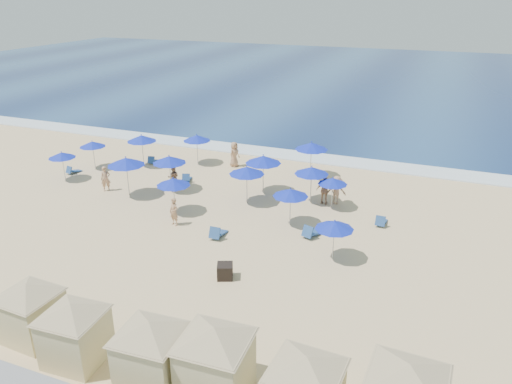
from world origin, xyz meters
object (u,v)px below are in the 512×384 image
at_px(umbrella_4, 197,138).
at_px(umbrella_7, 247,170).
at_px(umbrella_0, 92,144).
at_px(cabana_0, 30,304).
at_px(umbrella_2, 142,138).
at_px(cabana_4, 306,382).
at_px(umbrella_12, 312,171).
at_px(umbrella_5, 263,160).
at_px(umbrella_8, 291,193).
at_px(beachgoer_4, 234,154).
at_px(cabana_2, 151,345).
at_px(cabana_3, 215,352).
at_px(cabana_1, 73,325).
at_px(umbrella_10, 333,181).
at_px(beachgoer_5, 174,212).
at_px(beachgoer_1, 174,177).
at_px(umbrella_13, 169,160).
at_px(trash_bin, 225,271).
at_px(umbrella_1, 62,155).
at_px(beachgoer_2, 325,191).
at_px(umbrella_11, 335,225).
at_px(beachgoer_3, 336,190).
at_px(umbrella_6, 173,182).
at_px(umbrella_3, 126,162).
at_px(umbrella_9, 312,146).
at_px(beachgoer_0, 106,179).

bearing_deg(umbrella_4, umbrella_7, -41.11).
bearing_deg(umbrella_0, cabana_0, -58.07).
xyz_separation_m(umbrella_2, umbrella_7, (9.97, -3.64, 0.01)).
distance_m(cabana_4, umbrella_12, 17.25).
xyz_separation_m(umbrella_4, umbrella_5, (6.73, -3.63, 0.26)).
bearing_deg(cabana_0, umbrella_8, 65.06).
bearing_deg(beachgoer_4, cabana_2, -146.83).
bearing_deg(umbrella_7, umbrella_4, 138.89).
relative_size(cabana_3, umbrella_8, 2.02).
relative_size(cabana_2, umbrella_5, 1.64).
bearing_deg(cabana_1, umbrella_10, 72.29).
distance_m(cabana_3, umbrella_0, 24.72).
distance_m(umbrella_2, beachgoer_5, 10.97).
bearing_deg(cabana_1, cabana_4, 2.23).
bearing_deg(umbrella_5, beachgoer_1, -165.62).
bearing_deg(umbrella_13, umbrella_2, 141.59).
relative_size(trash_bin, beachgoer_5, 0.44).
bearing_deg(beachgoer_5, umbrella_1, 178.39).
relative_size(umbrella_10, umbrella_13, 0.82).
relative_size(umbrella_1, beachgoer_2, 1.17).
height_order(cabana_3, umbrella_11, cabana_3).
bearing_deg(cabana_0, beachgoer_3, 65.35).
xyz_separation_m(umbrella_5, umbrella_12, (3.30, -0.33, -0.20)).
height_order(umbrella_6, beachgoer_2, umbrella_6).
xyz_separation_m(umbrella_3, beachgoer_4, (3.98, 7.79, -1.38)).
xyz_separation_m(cabana_4, umbrella_0, (-21.21, 16.85, 0.30)).
xyz_separation_m(cabana_2, cabana_3, (2.18, 0.36, 0.08)).
xyz_separation_m(umbrella_0, umbrella_11, (19.66, -6.74, 0.01)).
height_order(umbrella_13, beachgoer_2, umbrella_13).
xyz_separation_m(cabana_0, umbrella_10, (7.66, 16.11, 0.28)).
xyz_separation_m(umbrella_0, umbrella_2, (3.07, 1.79, 0.29)).
xyz_separation_m(umbrella_1, beachgoer_1, (7.90, 1.41, -1.04)).
bearing_deg(umbrella_13, umbrella_1, -172.54).
bearing_deg(umbrella_8, umbrella_9, 97.61).
relative_size(cabana_3, beachgoer_5, 2.81).
bearing_deg(umbrella_7, beachgoer_0, -170.67).
distance_m(cabana_4, umbrella_3, 20.58).
bearing_deg(umbrella_0, umbrella_5, 0.45).
xyz_separation_m(cabana_3, beachgoer_0, (-14.54, 13.38, -0.80)).
relative_size(umbrella_2, beachgoer_2, 1.39).
distance_m(umbrella_13, beachgoer_1, 1.42).
bearing_deg(umbrella_2, beachgoer_5, -47.51).
bearing_deg(beachgoer_0, cabana_2, -88.28).
relative_size(trash_bin, umbrella_3, 0.26).
bearing_deg(beachgoer_3, umbrella_6, 22.27).
distance_m(cabana_1, umbrella_11, 12.48).
relative_size(cabana_2, umbrella_0, 2.01).
distance_m(umbrella_2, umbrella_10, 15.24).
bearing_deg(umbrella_0, umbrella_13, -13.14).
height_order(umbrella_5, beachgoer_5, umbrella_5).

